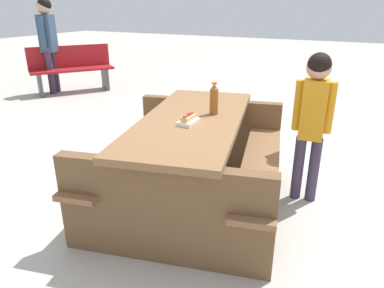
% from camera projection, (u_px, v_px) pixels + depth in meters
% --- Properties ---
extents(ground_plane, '(30.00, 30.00, 0.00)m').
position_uv_depth(ground_plane, '(192.00, 200.00, 3.08)').
color(ground_plane, '#B7B2A8').
rests_on(ground_plane, ground).
extents(picnic_table, '(2.07, 1.78, 0.75)m').
position_uv_depth(picnic_table, '(192.00, 153.00, 2.92)').
color(picnic_table, brown).
rests_on(picnic_table, ground).
extents(soda_bottle, '(0.07, 0.07, 0.26)m').
position_uv_depth(soda_bottle, '(214.00, 99.00, 2.85)').
color(soda_bottle, brown).
rests_on(soda_bottle, picnic_table).
extents(hotdog_tray, '(0.18, 0.11, 0.08)m').
position_uv_depth(hotdog_tray, '(188.00, 120.00, 2.64)').
color(hotdog_tray, white).
rests_on(hotdog_tray, picnic_table).
extents(child_in_coat, '(0.20, 0.31, 1.25)m').
position_uv_depth(child_in_coat, '(313.00, 110.00, 2.82)').
color(child_in_coat, '#3F334C').
rests_on(child_in_coat, ground).
extents(park_bench_mid, '(1.45, 1.20, 0.85)m').
position_uv_depth(park_bench_mid, '(72.00, 68.00, 6.70)').
color(park_bench_mid, maroon).
rests_on(park_bench_mid, ground).
extents(bystander_adult, '(0.40, 0.31, 1.68)m').
position_uv_depth(bystander_adult, '(47.00, 34.00, 6.38)').
color(bystander_adult, '#3F334C').
rests_on(bystander_adult, ground).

